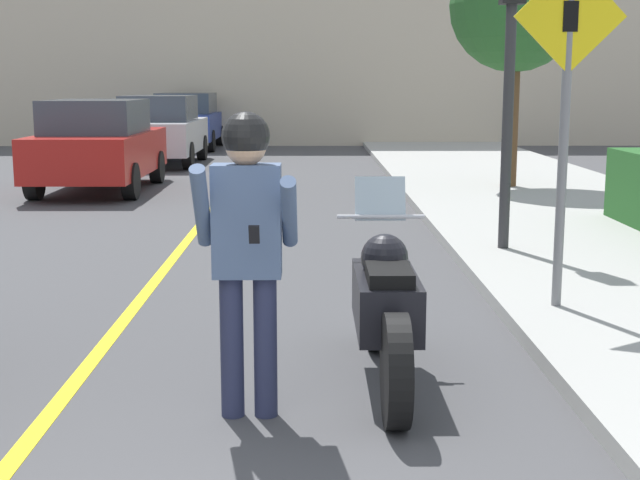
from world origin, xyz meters
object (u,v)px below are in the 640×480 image
object	(u,v)px
person_biker	(247,231)
street_tree	(516,6)
crossing_sign	(566,102)
parked_car_red	(98,145)
parked_car_silver	(161,130)
motorcycle	(386,307)
traffic_light	(511,31)
parked_car_blue	(187,121)

from	to	relation	value
person_biker	street_tree	world-z (taller)	street_tree
crossing_sign	parked_car_red	bearing A→B (deg)	123.25
parked_car_red	parked_car_silver	world-z (taller)	same
person_biker	parked_car_red	size ratio (longest dim) A/B	0.43
motorcycle	street_tree	world-z (taller)	street_tree
crossing_sign	parked_car_red	world-z (taller)	crossing_sign
traffic_light	parked_car_blue	xyz separation A→B (m)	(-5.95, 17.15, -1.69)
crossing_sign	traffic_light	xyz separation A→B (m)	(0.11, 2.66, 0.71)
traffic_light	parked_car_red	bearing A→B (deg)	133.26
crossing_sign	parked_car_silver	xyz separation A→B (m)	(-5.76, 14.56, -0.97)
street_tree	person_biker	bearing A→B (deg)	-109.85
street_tree	parked_car_red	bearing A→B (deg)	177.39
parked_car_silver	traffic_light	bearing A→B (deg)	-63.71
traffic_light	parked_car_red	size ratio (longest dim) A/B	0.82
person_biker	street_tree	bearing A→B (deg)	70.15
motorcycle	crossing_sign	world-z (taller)	crossing_sign
parked_car_red	street_tree	bearing A→B (deg)	-2.61
parked_car_silver	parked_car_blue	xyz separation A→B (m)	(-0.08, 5.25, 0.00)
person_biker	parked_car_red	distance (m)	11.89
person_biker	traffic_light	size ratio (longest dim) A/B	0.53
traffic_light	street_tree	bearing A→B (deg)	77.09
parked_car_blue	motorcycle	bearing A→B (deg)	-78.73
traffic_light	street_tree	world-z (taller)	street_tree
traffic_light	street_tree	xyz separation A→B (m)	(1.41, 6.16, 0.77)
parked_car_red	parked_car_blue	distance (m)	10.64
crossing_sign	street_tree	distance (m)	9.07
person_biker	traffic_light	world-z (taller)	traffic_light
parked_car_silver	parked_car_blue	size ratio (longest dim) A/B	1.00
motorcycle	parked_car_red	distance (m)	11.63
traffic_light	parked_car_blue	distance (m)	18.23
street_tree	parked_car_blue	xyz separation A→B (m)	(-7.37, 10.99, -2.46)
crossing_sign	motorcycle	bearing A→B (deg)	-134.90
motorcycle	parked_car_silver	distance (m)	16.68
crossing_sign	parked_car_blue	xyz separation A→B (m)	(-5.84, 19.80, -0.97)
street_tree	parked_car_blue	size ratio (longest dim) A/B	1.04
person_biker	parked_car_silver	xyz separation A→B (m)	(-3.32, 16.74, -0.28)
motorcycle	crossing_sign	size ratio (longest dim) A/B	0.78
motorcycle	parked_car_blue	xyz separation A→B (m)	(-4.26, 21.39, 0.34)
parked_car_silver	parked_car_blue	world-z (taller)	same
parked_car_red	parked_car_silver	distance (m)	5.40
motorcycle	person_biker	xyz separation A→B (m)	(-0.87, -0.60, 0.61)
street_tree	parked_car_red	size ratio (longest dim) A/B	1.04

